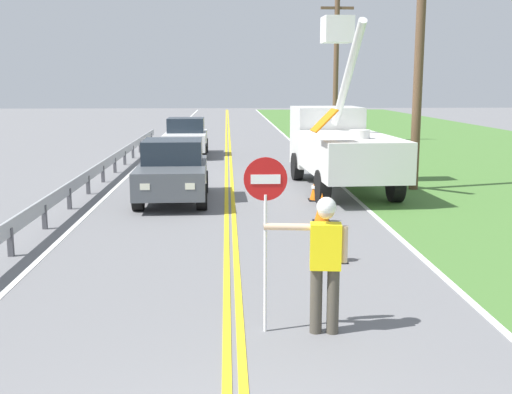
{
  "coord_description": "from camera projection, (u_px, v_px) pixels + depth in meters",
  "views": [
    {
      "loc": [
        -0.07,
        -3.91,
        3.25
      ],
      "look_at": [
        0.46,
        7.43,
        1.2
      ],
      "focal_mm": 44.26,
      "sensor_mm": 36.0,
      "label": 1
    }
  ],
  "objects": [
    {
      "name": "flagger_worker",
      "position": [
        325.0,
        256.0,
        8.16
      ],
      "size": [
        1.08,
        0.28,
        1.83
      ],
      "color": "#474238",
      "rests_on": "ground"
    },
    {
      "name": "oncoming_sedan_second",
      "position": [
        186.0,
        137.0,
        28.58
      ],
      "size": [
        1.94,
        4.12,
        1.7
      ],
      "color": "silver",
      "rests_on": "ground"
    },
    {
      "name": "utility_pole_mid",
      "position": [
        336.0,
        67.0,
        34.54
      ],
      "size": [
        1.8,
        0.28,
        7.85
      ],
      "color": "brown",
      "rests_on": "ground"
    },
    {
      "name": "edge_line_right",
      "position": [
        322.0,
        169.0,
        24.25
      ],
      "size": [
        0.12,
        110.0,
        0.01
      ],
      "primitive_type": "cube",
      "color": "silver",
      "rests_on": "ground"
    },
    {
      "name": "centerline_yellow_left",
      "position": [
        226.0,
        169.0,
        24.08
      ],
      "size": [
        0.11,
        110.0,
        0.01
      ],
      "primitive_type": "cube",
      "color": "yellow",
      "rests_on": "ground"
    },
    {
      "name": "traffic_cone_tail",
      "position": [
        316.0,
        189.0,
        17.69
      ],
      "size": [
        0.4,
        0.4,
        0.7
      ],
      "color": "orange",
      "rests_on": "ground"
    },
    {
      "name": "stop_sign_paddle",
      "position": [
        265.0,
        205.0,
        8.09
      ],
      "size": [
        0.56,
        0.04,
        2.33
      ],
      "color": "silver",
      "rests_on": "ground"
    },
    {
      "name": "utility_pole_near",
      "position": [
        419.0,
        47.0,
        18.87
      ],
      "size": [
        1.8,
        0.28,
        8.27
      ],
      "color": "brown",
      "rests_on": "ground"
    },
    {
      "name": "centerline_yellow_right",
      "position": [
        231.0,
        169.0,
        24.09
      ],
      "size": [
        0.11,
        110.0,
        0.01
      ],
      "primitive_type": "cube",
      "color": "yellow",
      "rests_on": "ground"
    },
    {
      "name": "guardrail_left_shoulder",
      "position": [
        96.0,
        171.0,
        19.81
      ],
      "size": [
        0.1,
        32.0,
        0.71
      ],
      "color": "#9EA0A3",
      "rests_on": "ground"
    },
    {
      "name": "utility_bucket_truck",
      "position": [
        339.0,
        143.0,
        19.71
      ],
      "size": [
        2.67,
        6.91,
        5.3
      ],
      "color": "silver",
      "rests_on": "ground"
    },
    {
      "name": "traffic_cone_lead",
      "position": [
        336.0,
        244.0,
        11.62
      ],
      "size": [
        0.4,
        0.4,
        0.7
      ],
      "color": "orange",
      "rests_on": "ground"
    },
    {
      "name": "edge_line_left",
      "position": [
        134.0,
        170.0,
        23.92
      ],
      "size": [
        0.12,
        110.0,
        0.01
      ],
      "primitive_type": "cube",
      "color": "silver",
      "rests_on": "ground"
    },
    {
      "name": "traffic_cone_mid",
      "position": [
        322.0,
        208.0,
        14.93
      ],
      "size": [
        0.4,
        0.4,
        0.7
      ],
      "color": "orange",
      "rests_on": "ground"
    },
    {
      "name": "oncoming_sedan_nearest",
      "position": [
        173.0,
        171.0,
        17.55
      ],
      "size": [
        1.98,
        4.14,
        1.7
      ],
      "color": "#4C5156",
      "rests_on": "ground"
    }
  ]
}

